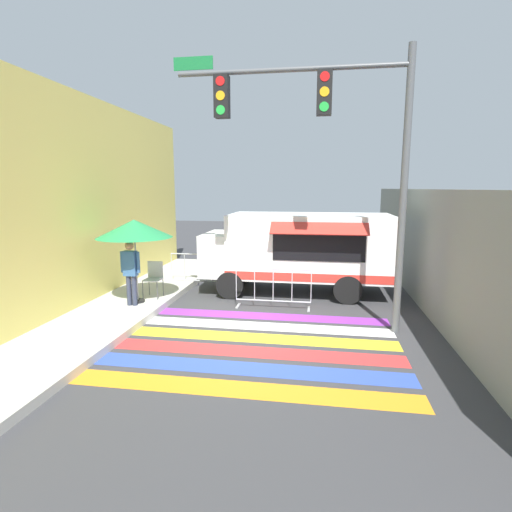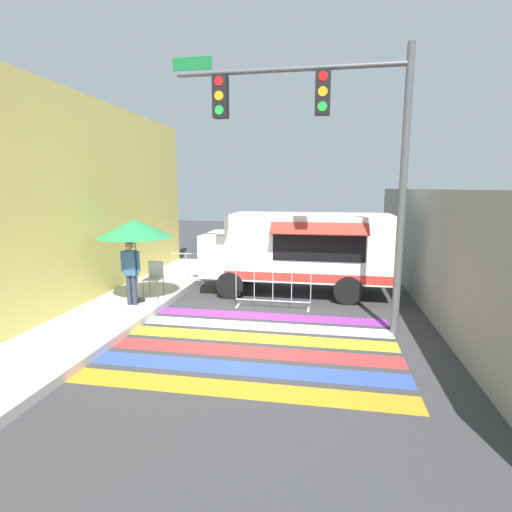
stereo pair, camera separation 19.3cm
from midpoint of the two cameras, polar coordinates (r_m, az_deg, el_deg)
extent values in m
plane|color=#38383A|center=(9.18, -0.37, -10.99)|extent=(60.00, 60.00, 0.00)
cube|color=#B7B5AD|center=(11.05, -26.04, -7.90)|extent=(4.40, 16.00, 0.18)
cube|color=#E5D166|center=(10.59, -27.12, 6.47)|extent=(0.25, 16.00, 5.68)
cube|color=gray|center=(11.88, 23.51, 0.97)|extent=(0.20, 16.00, 3.21)
cube|color=orange|center=(6.92, -4.41, -18.25)|extent=(6.40, 0.56, 0.01)
cube|color=#334FB2|center=(7.58, -2.92, -15.62)|extent=(6.40, 0.56, 0.01)
cube|color=red|center=(8.25, -1.69, -13.41)|extent=(6.40, 0.56, 0.01)
cube|color=yellow|center=(8.94, -0.67, -11.53)|extent=(6.40, 0.56, 0.01)
cube|color=white|center=(9.64, 0.19, -9.93)|extent=(6.40, 0.56, 0.01)
cube|color=purple|center=(10.35, 0.93, -8.53)|extent=(6.40, 0.56, 0.01)
cube|color=white|center=(12.32, 8.16, 1.50)|extent=(4.83, 2.17, 1.90)
cube|color=white|center=(12.68, -2.84, 0.40)|extent=(1.70, 2.00, 1.29)
cube|color=#1E232D|center=(12.83, -6.34, 1.92)|extent=(0.06, 1.74, 0.49)
cube|color=black|center=(11.20, 9.42, 1.39)|extent=(2.55, 0.03, 0.86)
cube|color=red|center=(10.94, 9.48, 3.88)|extent=(2.65, 0.43, 0.31)
cube|color=red|center=(11.38, 7.86, -3.12)|extent=(4.83, 0.01, 0.24)
cylinder|color=black|center=(11.85, -3.22, -4.16)|extent=(0.81, 0.22, 0.81)
cylinder|color=black|center=(13.75, -1.30, -2.20)|extent=(0.81, 0.22, 0.81)
cylinder|color=black|center=(11.56, 13.49, -4.77)|extent=(0.81, 0.22, 0.81)
cylinder|color=black|center=(13.51, 13.03, -2.67)|extent=(0.81, 0.22, 0.81)
cylinder|color=#515456|center=(9.22, 20.76, 8.06)|extent=(0.16, 0.16, 6.16)
cylinder|color=#515456|center=(9.44, 5.27, 25.00)|extent=(4.98, 0.11, 0.11)
cube|color=black|center=(9.26, 10.17, 21.96)|extent=(0.32, 0.28, 0.90)
cylinder|color=red|center=(9.19, 10.23, 23.98)|extent=(0.20, 0.02, 0.20)
cylinder|color=#F2A519|center=(9.12, 10.17, 22.15)|extent=(0.20, 0.02, 0.20)
cylinder|color=green|center=(9.06, 10.11, 20.30)|extent=(0.20, 0.02, 0.20)
cube|color=black|center=(9.54, -4.46, 21.70)|extent=(0.32, 0.28, 0.90)
cylinder|color=red|center=(9.48, -4.72, 23.64)|extent=(0.20, 0.02, 0.20)
cylinder|color=#F2A519|center=(9.41, -4.69, 21.87)|extent=(0.20, 0.02, 0.20)
cylinder|color=green|center=(9.35, -4.66, 20.07)|extent=(0.20, 0.02, 0.20)
cube|color=#197238|center=(9.90, -8.51, 25.53)|extent=(0.90, 0.02, 0.28)
cylinder|color=black|center=(11.41, -16.00, -6.11)|extent=(0.36, 0.36, 0.06)
cylinder|color=#B2B2B7|center=(11.17, -16.26, -0.71)|extent=(0.04, 0.04, 2.24)
cone|color=#268C4C|center=(11.06, -16.48, 3.80)|extent=(1.98, 1.98, 0.48)
cylinder|color=#4C4C51|center=(11.63, -15.36, -4.67)|extent=(0.02, 0.02, 0.50)
cylinder|color=#4C4C51|center=(11.46, -13.43, -4.80)|extent=(0.02, 0.02, 0.50)
cylinder|color=#4C4C51|center=(12.01, -14.49, -4.18)|extent=(0.02, 0.02, 0.50)
cylinder|color=#4C4C51|center=(11.84, -12.61, -4.30)|extent=(0.02, 0.02, 0.50)
cube|color=beige|center=(11.67, -14.02, -3.23)|extent=(0.45, 0.45, 0.03)
cube|color=beige|center=(11.81, -13.66, -1.82)|extent=(0.45, 0.03, 0.47)
cylinder|color=#2D3347|center=(11.10, -17.19, -4.63)|extent=(0.13, 0.13, 0.80)
cylinder|color=#2D3347|center=(11.03, -16.49, -4.68)|extent=(0.13, 0.13, 0.80)
cube|color=#33598C|center=(10.91, -17.03, -0.95)|extent=(0.34, 0.20, 0.65)
cylinder|color=#33598C|center=(11.01, -18.06, -0.74)|extent=(0.09, 0.09, 0.55)
cylinder|color=#33598C|center=(10.81, -16.00, -0.83)|extent=(0.09, 0.09, 0.55)
sphere|color=#9E7051|center=(10.84, -17.15, 1.48)|extent=(0.23, 0.23, 0.23)
cylinder|color=#B7BABF|center=(10.75, 2.95, -1.87)|extent=(2.05, 0.04, 0.04)
cylinder|color=#B7BABF|center=(10.97, 2.91, -6.42)|extent=(2.05, 0.04, 0.04)
cylinder|color=#B7BABF|center=(11.02, -2.37, -3.95)|extent=(0.02, 0.02, 0.89)
cylinder|color=#B7BABF|center=(10.93, 0.26, -4.06)|extent=(0.02, 0.02, 0.89)
cylinder|color=#B7BABF|center=(10.85, 2.93, -4.17)|extent=(0.02, 0.02, 0.89)
cylinder|color=#B7BABF|center=(10.80, 5.63, -4.27)|extent=(0.02, 0.02, 0.89)
cylinder|color=#B7BABF|center=(10.78, 8.35, -4.36)|extent=(0.02, 0.02, 0.89)
cube|color=#B7BABF|center=(11.18, -2.09, -7.09)|extent=(0.06, 0.44, 0.03)
cube|color=#B7BABF|center=(10.95, 8.00, -7.55)|extent=(0.06, 0.44, 0.03)
cylinder|color=#B7BABF|center=(13.28, -7.78, 0.27)|extent=(1.82, 0.04, 0.04)
cylinder|color=#B7BABF|center=(13.45, -7.69, -3.47)|extent=(1.82, 0.04, 0.04)
cylinder|color=#B7BABF|center=(13.66, -11.38, -1.46)|extent=(0.02, 0.02, 0.89)
cylinder|color=#B7BABF|center=(13.50, -9.58, -1.53)|extent=(0.02, 0.02, 0.89)
cylinder|color=#B7BABF|center=(13.36, -7.74, -1.61)|extent=(0.02, 0.02, 0.89)
cylinder|color=#B7BABF|center=(13.23, -5.85, -1.68)|extent=(0.02, 0.02, 0.89)
cylinder|color=#B7BABF|center=(13.11, -3.94, -1.76)|extent=(0.02, 0.02, 0.89)
cube|color=#B7BABF|center=(13.78, -11.10, -4.04)|extent=(0.06, 0.44, 0.03)
cube|color=#B7BABF|center=(13.26, -4.11, -4.42)|extent=(0.06, 0.44, 0.03)
camera|label=1|loc=(0.10, -89.51, 0.08)|focal=28.00mm
camera|label=2|loc=(0.10, 90.49, -0.08)|focal=28.00mm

